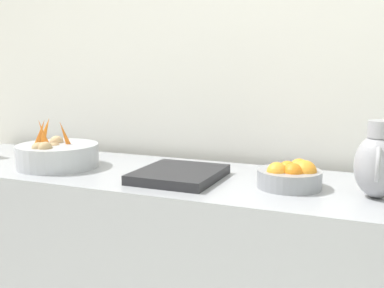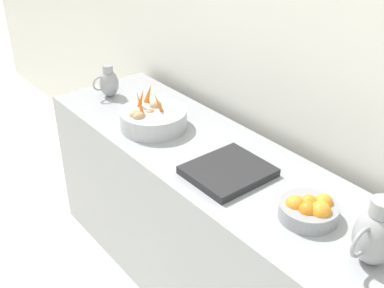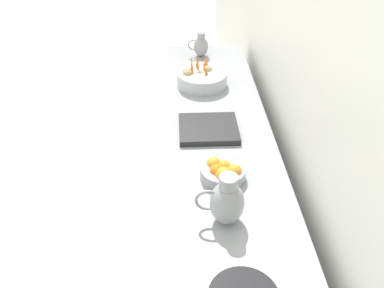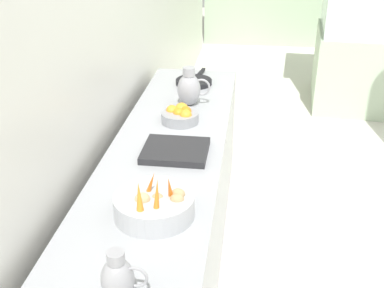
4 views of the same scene
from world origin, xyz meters
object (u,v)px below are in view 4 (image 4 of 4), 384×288
object	(u,v)px
metal_pitcher_tall	(189,88)
metal_pitcher_short	(118,277)
skillet_on_counter	(194,82)
orange_bowl	(180,115)
vegetable_colander	(155,205)

from	to	relation	value
metal_pitcher_tall	metal_pitcher_short	size ratio (longest dim) A/B	1.34
metal_pitcher_tall	skillet_on_counter	xyz separation A→B (m)	(-0.02, 0.41, -0.10)
orange_bowl	metal_pitcher_tall	distance (m)	0.29
skillet_on_counter	vegetable_colander	bearing A→B (deg)	-88.46
vegetable_colander	orange_bowl	distance (m)	0.99
orange_bowl	metal_pitcher_tall	world-z (taller)	metal_pitcher_tall
metal_pitcher_short	skillet_on_counter	bearing A→B (deg)	90.57
vegetable_colander	metal_pitcher_tall	world-z (taller)	metal_pitcher_tall
orange_bowl	metal_pitcher_short	world-z (taller)	metal_pitcher_short
vegetable_colander	orange_bowl	bearing A→B (deg)	92.37
orange_bowl	metal_pitcher_short	bearing A→B (deg)	-89.32
metal_pitcher_tall	metal_pitcher_short	bearing A→B (deg)	-89.99
orange_bowl	metal_pitcher_short	size ratio (longest dim) A/B	1.20
metal_pitcher_short	skillet_on_counter	world-z (taller)	metal_pitcher_short
vegetable_colander	metal_pitcher_tall	size ratio (longest dim) A/B	1.36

